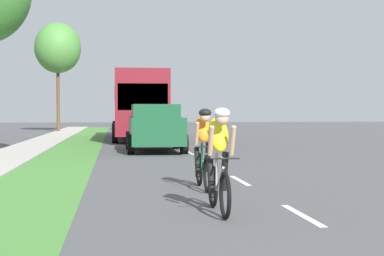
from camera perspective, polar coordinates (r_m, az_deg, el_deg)
ground_plane at (r=21.64m, az=-0.31°, el=-2.40°), size 120.00×120.00×0.00m
grass_verge at (r=21.53m, az=-11.79°, el=-2.45°), size 2.01×70.00×0.01m
sidewalk_concrete at (r=21.76m, az=-16.91°, el=-2.44°), size 1.89×70.00×0.10m
lane_markings_center at (r=25.61m, az=-1.44°, el=-1.77°), size 0.12×53.49×0.01m
cyclist_lead at (r=8.67m, az=2.67°, el=-3.08°), size 0.42×1.72×1.58m
cyclist_trailing at (r=11.36m, az=1.12°, el=-1.96°), size 0.42×1.72×1.58m
suv_dark_green at (r=22.16m, az=-3.66°, el=0.14°), size 2.15×4.70×1.79m
bus_maroon at (r=31.83m, az=-5.33°, el=2.45°), size 2.78×11.60×3.48m
pickup_blue at (r=50.50m, az=-6.26°, el=0.84°), size 2.22×5.10×1.64m
sedan_red at (r=61.71m, az=-6.50°, el=0.93°), size 1.98×4.30×1.52m
street_tree_far at (r=44.58m, az=-13.05°, el=7.65°), size 3.41×3.41×8.13m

